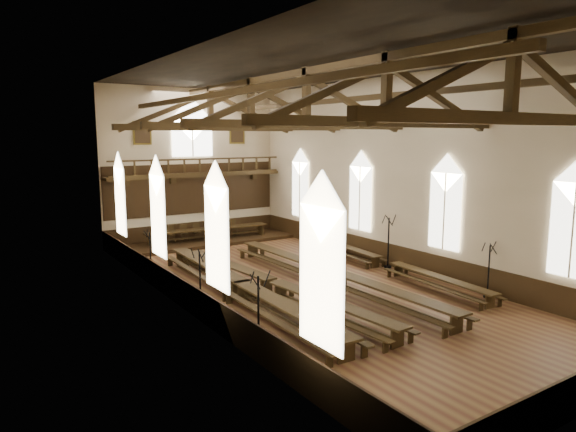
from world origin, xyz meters
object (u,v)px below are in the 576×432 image
at_px(refectory_row_a, 242,286).
at_px(candelabrum_left_mid, 200,292).
at_px(dais, 208,241).
at_px(refectory_row_b, 273,284).
at_px(candelabrum_right_far, 321,235).
at_px(refectory_row_c, 330,274).
at_px(candelabrum_right_mid, 388,252).
at_px(candelabrum_right_near, 488,281).
at_px(candelabrum_left_far, 151,263).
at_px(refectory_row_d, 387,262).
at_px(high_table, 208,230).
at_px(candelabrum_left_near, 259,328).

relative_size(refectory_row_a, candelabrum_left_mid, 5.82).
xyz_separation_m(refectory_row_a, dais, (3.76, 11.63, -0.50)).
relative_size(refectory_row_b, candelabrum_right_far, 5.51).
distance_m(refectory_row_c, candelabrum_right_far, 8.22).
bearing_deg(refectory_row_a, candelabrum_right_mid, 3.34).
relative_size(candelabrum_right_near, candelabrum_right_mid, 0.86).
height_order(refectory_row_a, refectory_row_b, refectory_row_a).
height_order(candelabrum_left_far, candelabrum_right_near, candelabrum_right_near).
relative_size(refectory_row_d, high_table, 1.65).
xyz_separation_m(refectory_row_c, high_table, (-0.64, 12.05, 0.27)).
height_order(refectory_row_a, candelabrum_left_near, candelabrum_left_near).
distance_m(refectory_row_a, candelabrum_right_mid, 9.04).
xyz_separation_m(high_table, candelabrum_right_mid, (5.26, -11.10, -0.00)).
distance_m(high_table, candelabrum_right_near, 17.96).
xyz_separation_m(refectory_row_c, candelabrum_right_mid, (4.62, 0.95, 0.27)).
xyz_separation_m(refectory_row_b, candelabrum_right_far, (7.69, 6.73, 0.25)).
distance_m(refectory_row_b, candelabrum_left_near, 5.77).
xyz_separation_m(dais, candelabrum_right_far, (5.26, -5.26, 0.70)).
relative_size(refectory_row_b, refectory_row_d, 1.07).
bearing_deg(high_table, refectory_row_b, -101.46).
bearing_deg(candelabrum_left_mid, candelabrum_right_near, -24.78).
bearing_deg(dais, candelabrum_left_near, -109.33).
bearing_deg(refectory_row_c, dais, 93.05).
bearing_deg(candelabrum_right_far, candelabrum_left_mid, -148.54).
bearing_deg(refectory_row_b, candelabrum_right_near, -33.99).
xyz_separation_m(high_table, candelabrum_left_far, (-5.84, -6.06, -0.14)).
height_order(refectory_row_d, candelabrum_right_mid, candelabrum_right_mid).
bearing_deg(high_table, refectory_row_c, -86.95).
bearing_deg(candelabrum_left_near, high_table, 70.67).
distance_m(refectory_row_b, refectory_row_d, 7.09).
relative_size(candelabrum_left_near, candelabrum_right_far, 1.01).
xyz_separation_m(candelabrum_left_far, candelabrum_right_mid, (11.10, -5.04, 0.13)).
relative_size(candelabrum_left_near, candelabrum_left_mid, 1.03).
height_order(refectory_row_a, dais, refectory_row_a).
distance_m(refectory_row_a, refectory_row_c, 4.42).
relative_size(refectory_row_b, candelabrum_right_mid, 5.13).
height_order(refectory_row_c, candelabrum_right_mid, candelabrum_right_mid).
xyz_separation_m(candelabrum_left_mid, candelabrum_right_far, (11.10, 6.79, 0.01)).
distance_m(refectory_row_c, candelabrum_left_near, 7.94).
relative_size(refectory_row_d, candelabrum_right_mid, 4.81).
height_order(refectory_row_a, candelabrum_left_far, candelabrum_left_far).
height_order(refectory_row_c, refectory_row_d, refectory_row_c).
relative_size(candelabrum_left_near, candelabrum_right_near, 1.10).
height_order(refectory_row_a, candelabrum_right_near, candelabrum_right_near).
distance_m(refectory_row_a, high_table, 12.22).
height_order(refectory_row_d, candelabrum_left_mid, candelabrum_left_mid).
xyz_separation_m(dais, candelabrum_left_near, (-5.84, -16.63, 0.71)).
bearing_deg(refectory_row_d, refectory_row_a, 179.83).
distance_m(refectory_row_a, candelabrum_left_mid, 2.13).
height_order(refectory_row_c, candelabrum_left_far, candelabrum_left_far).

